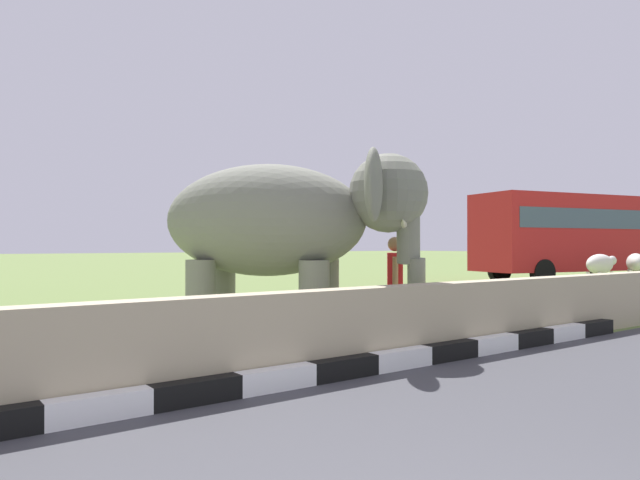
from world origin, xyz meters
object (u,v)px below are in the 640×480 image
person_handler (395,283)px  cow_near (636,263)px  cow_mid (601,265)px  bus_red (572,231)px  elephant (288,223)px

person_handler → cow_near: person_handler is taller
cow_near → cow_mid: bearing=-178.7°
bus_red → cow_near: bus_red is taller
bus_red → cow_mid: size_ratio=4.67×
cow_mid → elephant: bearing=-169.5°
elephant → bus_red: bearing=17.9°
person_handler → bus_red: 17.07m
bus_red → cow_near: size_ratio=4.81×
elephant → cow_near: (16.44, 2.65, -0.99)m
cow_mid → cow_near: bearing=1.3°
elephant → bus_red: (17.49, 5.66, 0.22)m
elephant → bus_red: 18.39m
cow_near → cow_mid: 2.50m
person_handler → bus_red: bus_red is taller
person_handler → cow_mid: 12.69m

